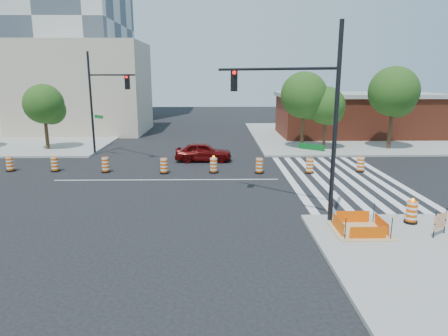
{
  "coord_description": "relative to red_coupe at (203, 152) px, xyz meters",
  "views": [
    {
      "loc": [
        3.15,
        -24.26,
        6.38
      ],
      "look_at": [
        3.55,
        -2.81,
        1.4
      ],
      "focal_mm": 32.0,
      "sensor_mm": 36.0,
      "label": 1
    }
  ],
  "objects": [
    {
      "name": "pit_drum",
      "position": [
        9.41,
        -13.67,
        -0.11
      ],
      "size": [
        0.57,
        0.57,
        1.12
      ],
      "color": "black",
      "rests_on": "ground"
    },
    {
      "name": "brick_storefront",
      "position": [
        15.87,
        12.44,
        1.59
      ],
      "size": [
        16.5,
        8.5,
        4.6
      ],
      "color": "brown",
      "rests_on": "ground"
    },
    {
      "name": "median_drum_6",
      "position": [
        7.22,
        -3.99,
        -0.25
      ],
      "size": [
        0.6,
        0.6,
        1.02
      ],
      "color": "black",
      "rests_on": "ground"
    },
    {
      "name": "tree_north_e",
      "position": [
        16.14,
        4.42,
        4.09
      ],
      "size": [
        4.22,
        4.22,
        7.17
      ],
      "color": "#382314",
      "rests_on": "ground"
    },
    {
      "name": "tree_north_b",
      "position": [
        -13.63,
        4.71,
        3.1
      ],
      "size": [
        3.38,
        3.36,
        5.71
      ],
      "color": "#382314",
      "rests_on": "ground"
    },
    {
      "name": "excavation_pit",
      "position": [
        6.87,
        -14.56,
        -0.51
      ],
      "size": [
        2.2,
        2.2,
        0.9
      ],
      "color": "tan",
      "rests_on": "ground"
    },
    {
      "name": "median_drum_2",
      "position": [
        -6.48,
        -3.46,
        -0.25
      ],
      "size": [
        0.6,
        0.6,
        1.02
      ],
      "color": "black",
      "rests_on": "ground"
    },
    {
      "name": "beige_midrise",
      "position": [
        -14.13,
        16.44,
        4.27
      ],
      "size": [
        14.0,
        10.0,
        10.0
      ],
      "primitive_type": "cube",
      "color": "#BFAA92",
      "rests_on": "ground"
    },
    {
      "name": "barricade",
      "position": [
        9.86,
        -15.1,
        0.03
      ],
      "size": [
        0.8,
        0.56,
        1.1
      ],
      "rotation": [
        0.0,
        0.0,
        0.6
      ],
      "color": "#DD5304",
      "rests_on": "ground"
    },
    {
      "name": "signal_pole_se",
      "position": [
        4.65,
        -12.08,
        4.43
      ],
      "size": [
        4.99,
        4.18,
        8.42
      ],
      "rotation": [
        0.0,
        0.0,
        2.45
      ],
      "color": "black",
      "rests_on": "ground"
    },
    {
      "name": "median_drum_3",
      "position": [
        -2.5,
        -3.87,
        -0.25
      ],
      "size": [
        0.6,
        0.6,
        1.02
      ],
      "color": "black",
      "rests_on": "ground"
    },
    {
      "name": "signal_pole_nw",
      "position": [
        -7.87,
        1.72,
        4.23
      ],
      "size": [
        4.56,
        4.29,
        8.09
      ],
      "rotation": [
        0.0,
        0.0,
        -0.75
      ],
      "color": "black",
      "rests_on": "ground"
    },
    {
      "name": "median_drum_5",
      "position": [
        3.86,
        -3.92,
        -0.25
      ],
      "size": [
        0.6,
        0.6,
        1.02
      ],
      "color": "black",
      "rests_on": "ground"
    },
    {
      "name": "median_drum_7",
      "position": [
        10.76,
        -3.65,
        -0.25
      ],
      "size": [
        0.6,
        0.6,
        1.02
      ],
      "color": "black",
      "rests_on": "ground"
    },
    {
      "name": "ground",
      "position": [
        -2.13,
        -5.56,
        -0.73
      ],
      "size": [
        120.0,
        120.0,
        0.0
      ],
      "primitive_type": "plane",
      "color": "black",
      "rests_on": "ground"
    },
    {
      "name": "red_coupe",
      "position": [
        0.0,
        0.0,
        0.0
      ],
      "size": [
        4.3,
        1.8,
        1.46
      ],
      "primitive_type": "imported",
      "rotation": [
        0.0,
        0.0,
        1.55
      ],
      "color": "#540707",
      "rests_on": "ground"
    },
    {
      "name": "median_drum_4",
      "position": [
        0.8,
        -3.76,
        -0.24
      ],
      "size": [
        0.6,
        0.6,
        1.18
      ],
      "color": "black",
      "rests_on": "ground"
    },
    {
      "name": "tree_north_d",
      "position": [
        10.39,
        4.34,
        2.97
      ],
      "size": [
        3.25,
        3.24,
        5.51
      ],
      "color": "#382314",
      "rests_on": "ground"
    },
    {
      "name": "lane_centerline",
      "position": [
        -2.13,
        -5.56,
        -0.72
      ],
      "size": [
        14.0,
        0.12,
        0.01
      ],
      "primitive_type": "cube",
      "color": "silver",
      "rests_on": "ground"
    },
    {
      "name": "sidewalk_nw",
      "position": [
        -20.13,
        12.44,
        -0.65
      ],
      "size": [
        22.0,
        22.0,
        0.15
      ],
      "primitive_type": "cube",
      "color": "gray",
      "rests_on": "ground"
    },
    {
      "name": "tree_north_c",
      "position": [
        8.51,
        4.59,
        3.8
      ],
      "size": [
        3.96,
        3.96,
        6.74
      ],
      "color": "#382314",
      "rests_on": "ground"
    },
    {
      "name": "median_drum_0",
      "position": [
        -13.08,
        -3.03,
        -0.25
      ],
      "size": [
        0.6,
        0.6,
        1.02
      ],
      "color": "black",
      "rests_on": "ground"
    },
    {
      "name": "median_drum_1",
      "position": [
        -10.01,
        -3.14,
        -0.25
      ],
      "size": [
        0.6,
        0.6,
        1.02
      ],
      "color": "black",
      "rests_on": "ground"
    },
    {
      "name": "sidewalk_ne",
      "position": [
        15.87,
        12.44,
        -0.65
      ],
      "size": [
        22.0,
        22.0,
        0.15
      ],
      "primitive_type": "cube",
      "color": "gray",
      "rests_on": "ground"
    },
    {
      "name": "crosswalk_east",
      "position": [
        8.82,
        -5.56,
        -0.72
      ],
      "size": [
        6.75,
        13.5,
        0.01
      ],
      "color": "silver",
      "rests_on": "ground"
    }
  ]
}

